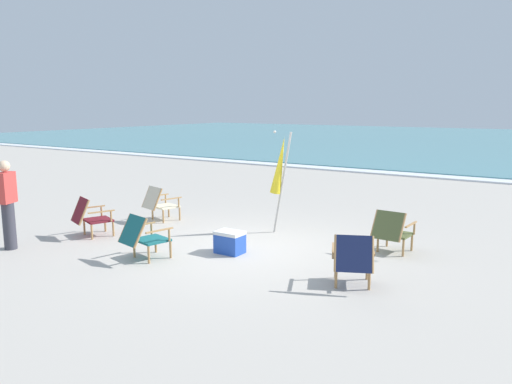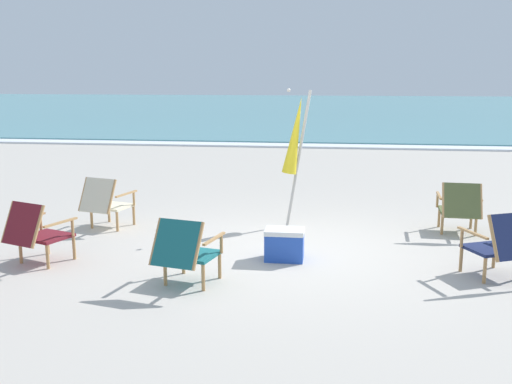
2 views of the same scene
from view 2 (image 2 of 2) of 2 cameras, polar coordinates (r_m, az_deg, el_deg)
The scene contains 10 objects.
ground_plane at distance 8.04m, azimuth 3.64°, elevation -5.57°, with size 80.00×80.00×0.00m, color #B2AAA0.
sea at distance 39.55m, azimuth 6.87°, elevation 7.95°, with size 80.00×40.00×0.10m, color teal.
surf_band at distance 19.33m, azimuth 6.02°, elevation 4.43°, with size 80.00×1.10×0.06m, color white.
beach_chair_back_right at distance 7.80m, azimuth -20.22°, elevation -3.52°, with size 0.79×0.87×0.80m.
beach_chair_mid_center at distance 7.35m, azimuth 22.26°, elevation -4.56°, with size 0.81×0.88×0.81m.
beach_chair_back_left at distance 9.19m, azimuth 18.83°, elevation -1.28°, with size 0.63×0.79×0.78m.
beach_chair_far_center at distance 6.63m, azimuth -6.73°, elevation -5.50°, with size 0.73×0.87×0.78m.
beach_chair_front_right at distance 9.27m, azimuth -14.13°, elevation -0.88°, with size 0.74×0.85×0.80m.
umbrella_furled_yellow at distance 9.07m, azimuth 3.77°, elevation 5.26°, with size 0.47×0.33×2.10m.
cooler_box at distance 7.59m, azimuth 2.73°, elevation -4.99°, with size 0.49×0.35×0.40m.
Camera 2 is at (0.50, -7.67, 2.33)m, focal length 42.00 mm.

